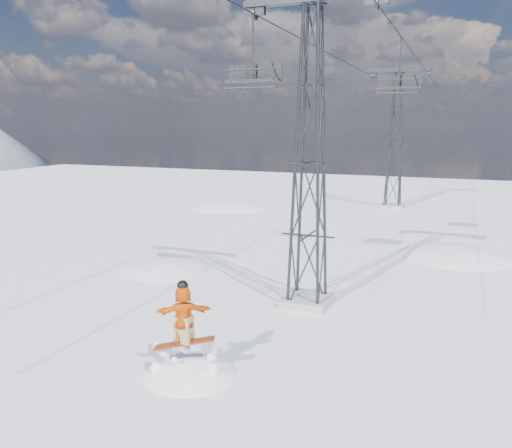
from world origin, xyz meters
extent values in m
plane|color=white|center=(0.00, 0.00, 0.00)|extent=(120.00, 120.00, 0.00)
sphere|color=white|center=(-7.00, 10.00, -7.65)|extent=(16.00, 16.00, 16.00)
sphere|color=white|center=(6.00, 18.00, -9.50)|extent=(20.00, 20.00, 20.00)
sphere|color=white|center=(-12.00, 28.00, -10.40)|extent=(22.00, 22.00, 22.00)
cube|color=#999999|center=(0.80, 8.00, 0.15)|extent=(1.80, 1.80, 0.30)
cube|color=#27292E|center=(-1.40, 8.00, 11.05)|extent=(0.80, 0.25, 0.50)
cube|color=#999999|center=(0.80, 33.00, 0.15)|extent=(1.80, 1.80, 0.30)
cube|color=#27292E|center=(0.80, 33.00, 11.25)|extent=(5.00, 0.35, 0.35)
cube|color=#27292E|center=(-1.40, 33.00, 11.05)|extent=(0.80, 0.25, 0.50)
cube|color=#27292E|center=(3.00, 33.00, 11.05)|extent=(0.80, 0.25, 0.50)
cylinder|color=black|center=(-1.40, 19.50, 10.85)|extent=(0.06, 51.00, 0.06)
cylinder|color=black|center=(3.00, 19.50, 10.85)|extent=(0.06, 51.00, 0.06)
sphere|color=white|center=(-0.61, 1.39, -1.75)|extent=(4.40, 4.40, 4.40)
cube|color=#C9541A|center=(-0.61, 1.09, 1.05)|extent=(1.66, 0.90, 0.34)
imported|color=#EA590A|center=(-0.61, 1.09, 1.88)|extent=(1.53, 1.20, 1.62)
cube|color=#91875A|center=(-0.61, 1.09, 1.45)|extent=(0.57, 0.53, 0.75)
sphere|color=black|center=(-0.61, 1.09, 2.67)|extent=(0.30, 0.30, 0.30)
cylinder|color=black|center=(-1.40, 7.84, 9.67)|extent=(0.09, 0.09, 2.35)
cube|color=black|center=(-1.40, 7.84, 8.50)|extent=(2.14, 0.48, 0.09)
cube|color=black|center=(-1.40, 8.07, 8.82)|extent=(2.14, 0.06, 0.59)
cylinder|color=black|center=(-1.40, 7.57, 8.23)|extent=(2.14, 0.06, 0.06)
cylinder|color=black|center=(-1.40, 7.51, 8.87)|extent=(2.14, 0.05, 0.05)
cylinder|color=black|center=(3.00, 15.13, 9.73)|extent=(0.08, 0.08, 2.23)
cube|color=black|center=(3.00, 15.13, 8.62)|extent=(2.03, 0.46, 0.08)
cube|color=black|center=(3.00, 15.36, 8.92)|extent=(2.03, 0.06, 0.56)
cylinder|color=black|center=(3.00, 14.88, 8.36)|extent=(2.03, 0.06, 0.06)
cylinder|color=black|center=(3.00, 14.83, 8.97)|extent=(2.03, 0.05, 0.05)
camera|label=1|loc=(6.01, -9.88, 6.87)|focal=35.00mm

